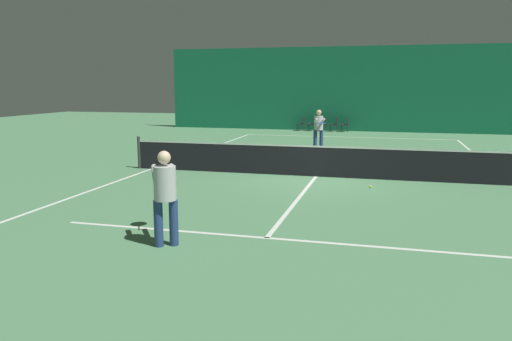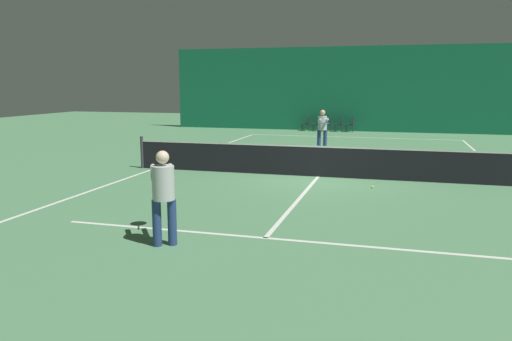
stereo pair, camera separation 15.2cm
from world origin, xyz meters
TOP-DOWN VIEW (x-y plane):
  - ground_plane at (0.00, 0.00)m, footprint 60.00×60.00m
  - backdrop_curtain at (0.00, 15.51)m, footprint 23.00×0.12m
  - court_line_baseline_far at (0.00, 11.90)m, footprint 11.00×0.10m
  - court_line_service_far at (0.00, 6.40)m, footprint 8.25×0.10m
  - court_line_service_near at (0.00, -6.40)m, footprint 8.25×0.10m
  - court_line_sideline_left at (-5.50, 0.00)m, footprint 0.10×23.80m
  - court_line_centre at (0.00, 0.00)m, footprint 0.10×12.80m
  - tennis_net at (0.00, 0.00)m, footprint 12.00×0.10m
  - player_near at (-1.61, -7.24)m, footprint 0.97×1.36m
  - player_far at (-0.84, 6.55)m, footprint 0.71×1.41m
  - courtside_chair_0 at (-2.99, 14.96)m, footprint 0.44×0.44m
  - courtside_chair_1 at (-2.33, 14.96)m, footprint 0.44×0.44m
  - courtside_chair_2 at (-1.67, 14.96)m, footprint 0.44×0.44m
  - courtside_chair_3 at (-1.02, 14.96)m, footprint 0.44×0.44m
  - courtside_chair_4 at (-0.36, 14.96)m, footprint 0.44×0.44m
  - tennis_ball at (1.68, -1.30)m, footprint 0.07×0.07m

SIDE VIEW (x-z plane):
  - ground_plane at x=0.00m, z-range 0.00..0.00m
  - court_line_baseline_far at x=0.00m, z-range 0.00..0.00m
  - court_line_service_far at x=0.00m, z-range 0.00..0.00m
  - court_line_service_near at x=0.00m, z-range 0.00..0.00m
  - court_line_sideline_left at x=-5.50m, z-range 0.00..0.00m
  - court_line_centre at x=0.00m, z-range 0.00..0.00m
  - tennis_ball at x=1.68m, z-range 0.00..0.07m
  - courtside_chair_0 at x=-2.99m, z-range 0.07..0.91m
  - courtside_chair_1 at x=-2.33m, z-range 0.07..0.91m
  - courtside_chair_2 at x=-1.67m, z-range 0.07..0.91m
  - courtside_chair_3 at x=-1.02m, z-range 0.07..0.91m
  - courtside_chair_4 at x=-0.36m, z-range 0.07..0.91m
  - tennis_net at x=0.00m, z-range -0.02..1.05m
  - player_near at x=-1.61m, z-range 0.14..1.81m
  - player_far at x=-0.84m, z-range 0.14..1.84m
  - backdrop_curtain at x=0.00m, z-range 0.00..5.00m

